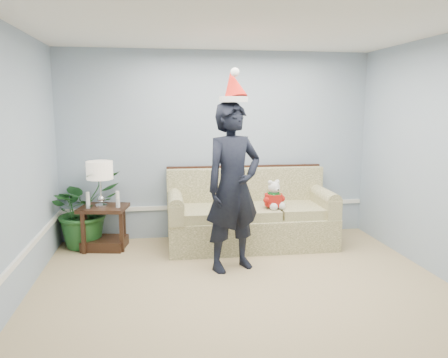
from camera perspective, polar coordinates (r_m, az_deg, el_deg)
room_shell at (r=3.93m, az=4.25°, el=1.12°), size 4.54×5.04×2.74m
wainscot_trim at (r=5.18m, az=-11.81°, el=-7.17°), size 4.49×4.99×0.06m
sofa at (r=6.15m, az=3.34°, el=-5.03°), size 2.28×1.00×1.06m
side_table at (r=6.19m, az=-15.34°, el=-6.68°), size 0.69×0.61×0.59m
table_lamp at (r=5.99m, az=-15.93°, el=0.86°), size 0.34×0.34×0.61m
candle_pair at (r=5.98m, az=-15.54°, el=-2.71°), size 0.44×0.06×0.22m
houseplant at (r=6.29m, az=-17.79°, el=-3.71°), size 1.25×1.22×1.06m
man at (r=5.07m, az=1.21°, el=-1.09°), size 0.85×0.71×1.97m
santa_hat at (r=5.01m, az=1.22°, el=11.86°), size 0.44×0.47×0.38m
teddy_bear at (r=5.89m, az=6.51°, el=-2.50°), size 0.31×0.31×0.39m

